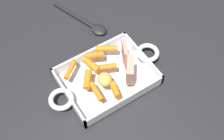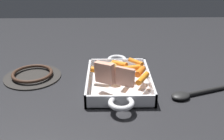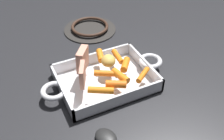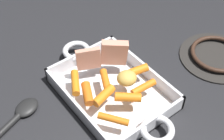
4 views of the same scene
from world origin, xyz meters
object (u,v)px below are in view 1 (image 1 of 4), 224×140
object	(u,v)px
baby_carrot_short	(95,55)
potato_whole	(105,79)
baby_carrot_center_right	(115,90)
baby_carrot_long	(70,69)
baby_carrot_center_left	(91,65)
roasting_dish	(107,78)
serving_spoon	(88,23)
baby_carrot_northeast	(96,92)
baby_carrot_southeast	(106,67)
roast_slice_thick	(125,53)
roast_slice_outer	(130,70)
baby_carrot_northwest	(88,79)
baby_carrot_southwest	(107,48)

from	to	relation	value
baby_carrot_short	potato_whole	distance (m)	0.10
baby_carrot_center_right	baby_carrot_long	distance (m)	0.16
baby_carrot_center_left	baby_carrot_long	distance (m)	0.07
roasting_dish	serving_spoon	xyz separation A→B (m)	(-0.07, -0.24, -0.01)
baby_carrot_northeast	baby_carrot_center_right	size ratio (longest dim) A/B	1.30
baby_carrot_northeast	baby_carrot_southeast	size ratio (longest dim) A/B	1.02
roast_slice_thick	baby_carrot_center_left	xyz separation A→B (m)	(0.10, -0.03, -0.02)
roasting_dish	serving_spoon	world-z (taller)	roasting_dish
baby_carrot_northeast	potato_whole	size ratio (longest dim) A/B	1.34
roast_slice_outer	roast_slice_thick	size ratio (longest dim) A/B	1.10
baby_carrot_northwest	baby_carrot_southeast	world-z (taller)	baby_carrot_northwest
baby_carrot_northeast	baby_carrot_northwest	bearing A→B (deg)	-88.23
roast_slice_thick	baby_carrot_center_right	size ratio (longest dim) A/B	1.21
baby_carrot_southeast	serving_spoon	xyz separation A→B (m)	(-0.06, -0.23, -0.04)
baby_carrot_short	baby_carrot_center_left	xyz separation A→B (m)	(0.03, 0.03, -0.00)
baby_carrot_center_left	baby_carrot_long	size ratio (longest dim) A/B	0.89
baby_carrot_southwest	potato_whole	xyz separation A→B (m)	(0.07, 0.10, 0.01)
roasting_dish	baby_carrot_northeast	world-z (taller)	baby_carrot_northeast
baby_carrot_southwest	baby_carrot_center_left	xyz separation A→B (m)	(0.07, 0.03, 0.00)
baby_carrot_short	baby_carrot_long	xyz separation A→B (m)	(0.09, 0.01, -0.00)
baby_carrot_southwest	baby_carrot_center_left	distance (m)	0.08
baby_carrot_center_right	baby_carrot_center_left	world-z (taller)	same
baby_carrot_short	baby_carrot_long	size ratio (longest dim) A/B	0.84
baby_carrot_short	serving_spoon	bearing A→B (deg)	-111.17
roast_slice_thick	baby_carrot_long	xyz separation A→B (m)	(0.17, -0.05, -0.02)
baby_carrot_northwest	baby_carrot_center_right	world-z (taller)	baby_carrot_northwest
potato_whole	baby_carrot_center_right	bearing A→B (deg)	100.73
serving_spoon	baby_carrot_long	bearing A→B (deg)	-61.54
roast_slice_outer	baby_carrot_southwest	bearing A→B (deg)	-87.31
baby_carrot_southeast	baby_carrot_short	distance (m)	0.06
roasting_dish	baby_carrot_northeast	bearing A→B (deg)	34.95
roast_slice_outer	baby_carrot_center_left	bearing A→B (deg)	-49.11
baby_carrot_center_right	roast_slice_thick	bearing A→B (deg)	-136.85
roasting_dish	baby_carrot_center_right	bearing A→B (deg)	78.21
baby_carrot_center_right	serving_spoon	size ratio (longest dim) A/B	0.20
baby_carrot_northeast	baby_carrot_center_right	world-z (taller)	baby_carrot_center_right
baby_carrot_northeast	baby_carrot_southwest	bearing A→B (deg)	-132.80
roasting_dish	baby_carrot_northwest	xyz separation A→B (m)	(0.06, -0.01, 0.04)
baby_carrot_southwest	baby_carrot_northeast	distance (m)	0.16
roast_slice_thick	baby_carrot_southeast	xyz separation A→B (m)	(0.07, 0.00, -0.02)
roasting_dish	baby_carrot_northwest	size ratio (longest dim) A/B	6.62
roasting_dish	potato_whole	world-z (taller)	potato_whole
roast_slice_thick	baby_carrot_southeast	distance (m)	0.07
roast_slice_outer	baby_carrot_long	world-z (taller)	roast_slice_outer
baby_carrot_southeast	baby_carrot_center_left	size ratio (longest dim) A/B	1.04
potato_whole	baby_carrot_northwest	bearing A→B (deg)	-36.83
baby_carrot_long	baby_carrot_short	bearing A→B (deg)	-176.79
baby_carrot_northeast	serving_spoon	xyz separation A→B (m)	(-0.13, -0.29, -0.04)
baby_carrot_center_right	potato_whole	world-z (taller)	potato_whole
roasting_dish	roast_slice_outer	xyz separation A→B (m)	(-0.05, 0.05, 0.06)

